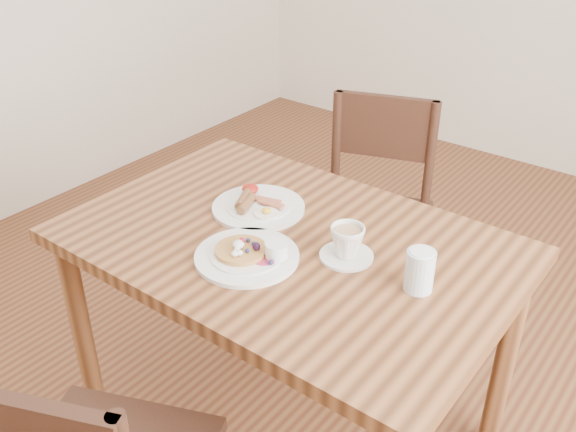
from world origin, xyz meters
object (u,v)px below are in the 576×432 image
object	(u,v)px
breakfast_plate	(257,206)
pancake_plate	(249,254)
dining_table	(288,268)
chair_far	(373,206)
teacup_saucer	(347,244)
water_glass	(420,271)

from	to	relation	value
breakfast_plate	pancake_plate	bearing A→B (deg)	-54.63
dining_table	chair_far	bearing A→B (deg)	100.87
teacup_saucer	water_glass	xyz separation A→B (m)	(0.21, -0.01, 0.01)
chair_far	breakfast_plate	bearing A→B (deg)	67.31
dining_table	teacup_saucer	distance (m)	0.23
teacup_saucer	dining_table	bearing A→B (deg)	-173.69
water_glass	breakfast_plate	bearing A→B (deg)	173.54
dining_table	breakfast_plate	world-z (taller)	breakfast_plate
pancake_plate	teacup_saucer	xyz separation A→B (m)	(0.19, 0.16, 0.03)
pancake_plate	breakfast_plate	world-z (taller)	pancake_plate
dining_table	water_glass	world-z (taller)	water_glass
pancake_plate	water_glass	size ratio (longest dim) A/B	2.57
pancake_plate	breakfast_plate	xyz separation A→B (m)	(-0.15, 0.21, -0.00)
chair_far	pancake_plate	xyz separation A→B (m)	(0.11, -0.84, 0.27)
pancake_plate	water_glass	world-z (taller)	water_glass
breakfast_plate	water_glass	bearing A→B (deg)	-6.46
pancake_plate	teacup_saucer	world-z (taller)	teacup_saucer
dining_table	breakfast_plate	size ratio (longest dim) A/B	4.44
teacup_saucer	breakfast_plate	bearing A→B (deg)	171.18
chair_far	breakfast_plate	distance (m)	0.68
dining_table	chair_far	distance (m)	0.73
chair_far	pancake_plate	size ratio (longest dim) A/B	3.26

